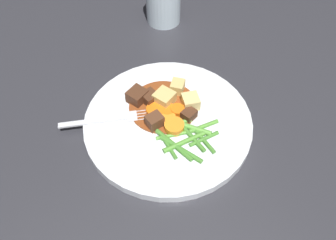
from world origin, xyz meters
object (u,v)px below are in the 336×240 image
Objects in this scene: carrot_slice_2 at (173,127)px; meat_chunk_2 at (155,122)px; carrot_slice_0 at (167,120)px; water_glass at (163,3)px; potato_chunk_1 at (178,87)px; potato_chunk_2 at (164,98)px; fork at (114,119)px; meat_chunk_0 at (150,98)px; meat_chunk_3 at (137,96)px; dinner_plate at (168,123)px; carrot_slice_3 at (167,110)px; potato_chunk_0 at (191,102)px; meat_chunk_1 at (189,115)px; carrot_slice_4 at (178,110)px; carrot_slice_1 at (156,110)px.

meat_chunk_2 is (0.02, 0.02, 0.01)m from carrot_slice_2.
water_glass reaches higher than carrot_slice_0.
potato_chunk_2 is at bearing 111.25° from potato_chunk_1.
potato_chunk_1 is at bearing -87.82° from fork.
meat_chunk_0 is 0.02m from meat_chunk_3.
carrot_slice_0 is (-0.00, 0.00, 0.01)m from dinner_plate.
carrot_slice_0 is at bearing -160.83° from meat_chunk_3.
potato_chunk_1 is at bearing -48.83° from carrot_slice_3.
carrot_slice_0 is 1.00× the size of meat_chunk_0.
water_glass reaches higher than carrot_slice_3.
potato_chunk_0 and meat_chunk_3 have the same top height.
meat_chunk_0 is at bearing 9.40° from dinner_plate.
potato_chunk_1 is at bearing -11.68° from meat_chunk_1.
meat_chunk_0 reaches higher than fork.
carrot_slice_3 is 1.17× the size of meat_chunk_1.
fork is (0.04, 0.13, -0.01)m from potato_chunk_0.
fork is at bearing 49.89° from carrot_slice_2.
dinner_plate is 11.07× the size of potato_chunk_1.
meat_chunk_2 is 0.29× the size of water_glass.
potato_chunk_0 is at bearing 161.74° from water_glass.
carrot_slice_4 is at bearing -40.52° from carrot_slice_2.
carrot_slice_1 reaches higher than fork.
potato_chunk_0 is (-0.01, -0.04, 0.01)m from carrot_slice_3.
potato_chunk_2 is 1.34× the size of meat_chunk_1.
meat_chunk_0 is (0.05, 0.01, 0.02)m from dinner_plate.
dinner_plate is at bearing -119.32° from fork.
carrot_slice_4 is (0.01, -0.03, 0.00)m from carrot_slice_0.
potato_chunk_0 reaches higher than meat_chunk_1.
meat_chunk_0 reaches higher than carrot_slice_2.
meat_chunk_0 is 0.98× the size of meat_chunk_2.
potato_chunk_0 is (0.01, -0.05, 0.02)m from dinner_plate.
meat_chunk_1 reaches higher than carrot_slice_0.
potato_chunk_2 is at bearing -125.40° from meat_chunk_0.
water_glass is at bearing -26.76° from carrot_slice_3.
carrot_slice_1 is 1.29× the size of meat_chunk_0.
meat_chunk_0 is (0.01, 0.02, -0.00)m from potato_chunk_2.
meat_chunk_1 is (-0.06, 0.01, -0.00)m from potato_chunk_1.
water_glass is (0.22, -0.22, 0.03)m from fork.
meat_chunk_0 is (0.05, 0.03, 0.00)m from carrot_slice_4.
carrot_slice_3 is 0.05m from potato_chunk_1.
dinner_plate is 1.69× the size of fork.
dinner_plate is 8.58× the size of carrot_slice_2.
carrot_slice_2 and carrot_slice_4 have the same top height.
carrot_slice_2 is 0.06m from potato_chunk_0.
carrot_slice_0 is 0.81× the size of potato_chunk_2.
carrot_slice_1 is at bearing -106.25° from fork.
dinner_plate is at bearing 105.30° from carrot_slice_4.
meat_chunk_2 is at bearing 50.62° from carrot_slice_2.
meat_chunk_1 is (-0.01, -0.03, 0.02)m from dinner_plate.
meat_chunk_2 is 0.07m from meat_chunk_3.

